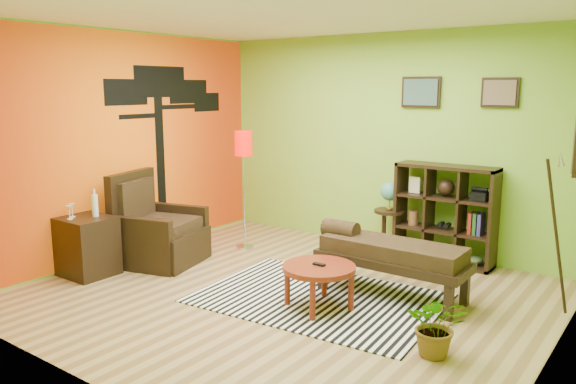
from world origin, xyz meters
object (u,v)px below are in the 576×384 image
Objects in this scene: side_cabinet at (87,246)px; potted_plant at (437,332)px; cube_shelf at (446,214)px; armchair at (156,235)px; coffee_table at (319,271)px; globe_table at (390,200)px; floor_lamp at (243,154)px; bench at (388,253)px.

potted_plant is (3.96, 0.45, -0.14)m from side_cabinet.
cube_shelf is at bearing 42.31° from side_cabinet.
armchair is 0.83m from side_cabinet.
potted_plant is at bearing -70.48° from cube_shelf.
coffee_table is 2.11m from globe_table.
cube_shelf is (0.72, 0.05, -0.11)m from globe_table.
armchair is at bearing -114.25° from floor_lamp.
floor_lamp is at bearing 68.33° from side_cabinet.
bench is (3.06, 1.40, 0.12)m from side_cabinet.
armchair is 2.95m from globe_table.
cube_shelf is (3.11, 2.83, 0.26)m from side_cabinet.
armchair is 0.70× the size of bench.
floor_lamp is 0.99× the size of bench.
potted_plant is at bearing -56.13° from globe_table.
potted_plant is (3.22, -1.43, -1.06)m from floor_lamp.
cube_shelf is at bearing 4.36° from globe_table.
coffee_table is 0.45× the size of floor_lamp.
cube_shelf is (2.86, 2.05, 0.27)m from armchair.
floor_lamp is at bearing 156.09° from potted_plant.
globe_table is at bearing 28.80° from floor_lamp.
cube_shelf is 2.57m from potted_plant.
cube_shelf reaches higher than globe_table.
armchair is 1.18× the size of globe_table.
bench is 1.34m from potted_plant.
coffee_table is 1.33m from potted_plant.
floor_lamp is 1.96m from globe_table.
potted_plant is (0.85, -2.39, -0.40)m from cube_shelf.
potted_plant is (1.29, -0.27, -0.17)m from coffee_table.
bench is (0.39, 0.69, 0.09)m from coffee_table.
potted_plant is (3.70, -0.34, -0.13)m from armchair.
floor_lamp is at bearing 168.51° from bench.
floor_lamp reaches higher than side_cabinet.
side_cabinet is 3.37m from bench.
bench is at bearing -11.49° from floor_lamp.
side_cabinet is 2.21m from floor_lamp.
bench is (2.31, -0.47, -0.80)m from floor_lamp.
coffee_table is 0.71× the size of side_cabinet.
floor_lamp is at bearing 65.75° from armchair.
cube_shelf is 0.76× the size of bench.
potted_plant is (1.57, -2.33, -0.51)m from globe_table.
side_cabinet is 3.99m from potted_plant.
side_cabinet is 3.69m from globe_table.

